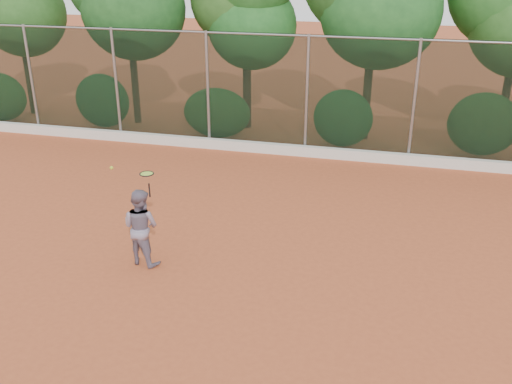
# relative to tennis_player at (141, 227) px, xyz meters

# --- Properties ---
(ground) EXTENTS (80.00, 80.00, 0.00)m
(ground) POSITION_rel_tennis_player_xyz_m (2.00, 0.10, -0.77)
(ground) COLOR #B04E29
(ground) RESTS_ON ground
(concrete_curb) EXTENTS (24.00, 0.20, 0.30)m
(concrete_curb) POSITION_rel_tennis_player_xyz_m (2.00, 6.92, -0.62)
(concrete_curb) COLOR silver
(concrete_curb) RESTS_ON ground
(tennis_player) EXTENTS (0.87, 0.75, 1.54)m
(tennis_player) POSITION_rel_tennis_player_xyz_m (0.00, 0.00, 0.00)
(tennis_player) COLOR slate
(tennis_player) RESTS_ON ground
(chainlink_fence) EXTENTS (24.09, 0.09, 3.50)m
(chainlink_fence) POSITION_rel_tennis_player_xyz_m (2.00, 7.10, 1.09)
(chainlink_fence) COLOR black
(chainlink_fence) RESTS_ON ground
(tennis_racket) EXTENTS (0.34, 0.34, 0.50)m
(tennis_racket) POSITION_rel_tennis_player_xyz_m (0.25, -0.07, 1.11)
(tennis_racket) COLOR black
(tennis_racket) RESTS_ON ground
(tennis_ball_in_flight) EXTENTS (0.07, 0.07, 0.07)m
(tennis_ball_in_flight) POSITION_rel_tennis_player_xyz_m (-0.81, 0.55, 0.93)
(tennis_ball_in_flight) COLOR gold
(tennis_ball_in_flight) RESTS_ON ground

